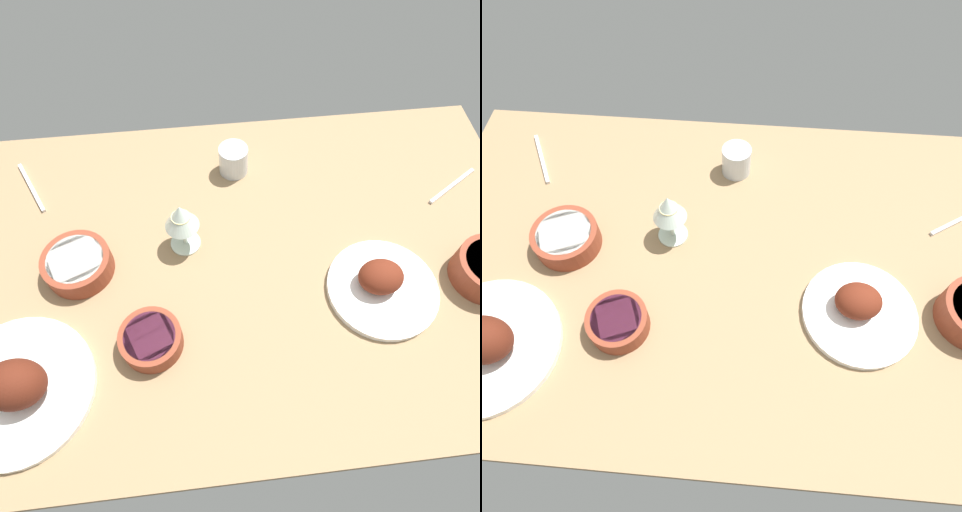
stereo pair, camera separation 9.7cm
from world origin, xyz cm
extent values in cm
cube|color=#937551|center=(0.00, 0.00, 2.00)|extent=(140.00, 90.00, 4.00)
cylinder|color=white|center=(-30.05, 10.97, 4.80)|extent=(24.08, 24.08, 1.60)
ellipsoid|color=#602314|center=(-28.99, 9.98, 8.61)|extent=(9.65, 8.13, 6.55)
cylinder|color=white|center=(45.69, 24.35, 4.80)|extent=(29.36, 29.36, 1.60)
ellipsoid|color=#511E11|center=(44.10, 25.01, 10.11)|extent=(11.47, 9.37, 9.81)
cylinder|color=brown|center=(19.93, 17.80, 6.42)|extent=(12.60, 12.60, 4.84)
cylinder|color=#4C192D|center=(19.93, 17.80, 8.34)|extent=(10.34, 10.34, 1.00)
cylinder|color=brown|center=(35.92, -1.48, 6.61)|extent=(15.04, 15.04, 5.23)
cylinder|color=white|center=(35.92, -1.48, 8.73)|extent=(12.33, 12.33, 1.00)
cylinder|color=silver|center=(12.14, -6.01, 4.25)|extent=(7.00, 7.00, 0.50)
cylinder|color=silver|center=(12.14, -6.01, 8.00)|extent=(1.00, 1.00, 7.00)
cone|color=silver|center=(12.14, -6.01, 14.75)|extent=(7.60, 7.60, 6.50)
cylinder|color=beige|center=(12.14, -6.01, 13.30)|extent=(4.18, 4.18, 2.80)
cylinder|color=silver|center=(-1.38, -27.46, 7.78)|extent=(7.38, 7.38, 7.56)
cube|color=silver|center=(50.27, -27.03, 4.40)|extent=(8.93, 16.48, 0.80)
cube|color=silver|center=(-56.07, -15.69, 4.40)|extent=(14.96, 9.90, 0.80)
camera|label=1|loc=(5.56, 49.74, 89.56)|focal=30.36mm
camera|label=2|loc=(-4.17, 49.88, 89.56)|focal=30.36mm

